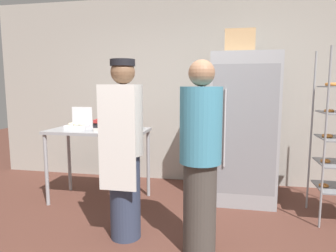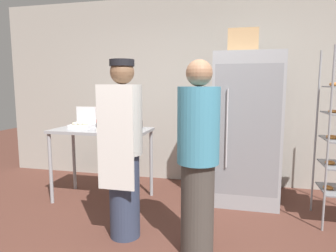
{
  "view_description": "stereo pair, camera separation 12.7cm",
  "coord_description": "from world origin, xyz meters",
  "views": [
    {
      "loc": [
        0.5,
        -2.17,
        1.46
      ],
      "look_at": [
        -0.07,
        0.73,
        1.06
      ],
      "focal_mm": 32.0,
      "sensor_mm": 36.0,
      "label": 1
    },
    {
      "loc": [
        0.63,
        -2.15,
        1.46
      ],
      "look_at": [
        -0.07,
        0.73,
        1.06
      ],
      "focal_mm": 32.0,
      "sensor_mm": 36.0,
      "label": 2
    }
  ],
  "objects": [
    {
      "name": "refrigerator",
      "position": [
        0.71,
        1.67,
        0.93
      ],
      "size": [
        0.8,
        0.72,
        1.85
      ],
      "color": "#9EA0A5",
      "rests_on": "ground_plane"
    },
    {
      "name": "prep_counter",
      "position": [
        -1.07,
        1.28,
        0.81
      ],
      "size": [
        1.22,
        0.62,
        0.92
      ],
      "color": "#9EA0A5",
      "rests_on": "ground_plane"
    },
    {
      "name": "cardboard_storage_box",
      "position": [
        0.63,
        1.68,
        1.99
      ],
      "size": [
        0.36,
        0.32,
        0.29
      ],
      "color": "tan",
      "rests_on": "refrigerator"
    },
    {
      "name": "back_wall",
      "position": [
        0.0,
        2.37,
        1.38
      ],
      "size": [
        6.4,
        0.12,
        2.76
      ],
      "primitive_type": "cube",
      "color": "#ADA89E",
      "rests_on": "ground_plane"
    },
    {
      "name": "person_baker",
      "position": [
        -0.43,
        0.44,
        0.88
      ],
      "size": [
        0.36,
        0.38,
        1.7
      ],
      "color": "#333D56",
      "rests_on": "ground_plane"
    },
    {
      "name": "blender_pitcher",
      "position": [
        -0.64,
        1.44,
        1.06
      ],
      "size": [
        0.13,
        0.13,
        0.32
      ],
      "color": "black",
      "rests_on": "prep_counter"
    },
    {
      "name": "binder_stack",
      "position": [
        -0.88,
        1.18,
        0.99
      ],
      "size": [
        0.33,
        0.23,
        0.14
      ],
      "color": "silver",
      "rests_on": "prep_counter"
    },
    {
      "name": "person_customer",
      "position": [
        0.29,
        0.31,
        0.85
      ],
      "size": [
        0.35,
        0.35,
        1.67
      ],
      "color": "#47423D",
      "rests_on": "ground_plane"
    },
    {
      "name": "donut_box",
      "position": [
        -1.34,
        1.3,
        0.97
      ],
      "size": [
        0.28,
        0.23,
        0.27
      ],
      "color": "white",
      "rests_on": "prep_counter"
    }
  ]
}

